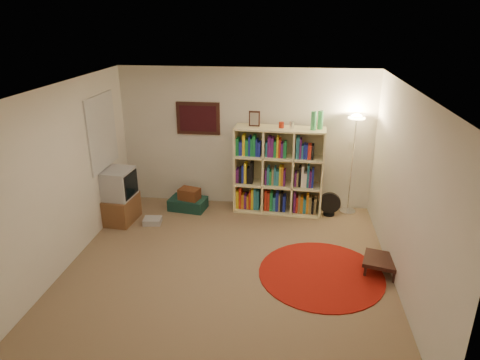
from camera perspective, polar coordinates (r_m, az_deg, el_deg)
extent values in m
cube|color=#846A4D|center=(6.15, -1.64, -11.69)|extent=(4.50, 4.50, 0.02)
cube|color=white|center=(5.22, -1.93, 12.17)|extent=(4.50, 4.50, 0.02)
cube|color=silver|center=(7.69, 0.76, 5.55)|extent=(4.50, 0.02, 2.50)
cube|color=silver|center=(3.61, -7.32, -14.25)|extent=(4.50, 0.02, 2.50)
cube|color=silver|center=(6.30, -22.55, 0.25)|extent=(0.02, 4.50, 2.50)
cube|color=silver|center=(5.70, 21.33, -1.73)|extent=(0.02, 4.50, 2.50)
cube|color=black|center=(7.71, -5.61, 8.18)|extent=(0.78, 0.04, 0.58)
cube|color=#430D16|center=(7.69, -5.64, 8.15)|extent=(0.66, 0.01, 0.46)
cube|color=white|center=(7.30, -17.92, 6.09)|extent=(0.03, 1.00, 1.20)
cube|color=beige|center=(7.71, 14.58, 4.52)|extent=(0.08, 0.01, 0.12)
cube|color=#FFEFAA|center=(7.80, 4.97, -3.97)|extent=(1.57, 0.53, 0.03)
cube|color=#FFEFAA|center=(7.29, 5.35, 6.82)|extent=(1.57, 0.53, 0.03)
cube|color=#FFEFAA|center=(7.61, -0.52, 1.59)|extent=(0.06, 0.44, 1.54)
cube|color=#FFEFAA|center=(7.49, 10.91, 0.87)|extent=(0.06, 0.44, 1.54)
cube|color=#FFEFAA|center=(7.71, 5.30, 1.77)|extent=(1.54, 0.11, 1.54)
cube|color=#FFEFAA|center=(7.54, 3.21, 1.36)|extent=(0.06, 0.42, 1.48)
cube|color=#FFEFAA|center=(7.50, 7.11, 1.12)|extent=(0.06, 0.42, 1.48)
cube|color=#FFEFAA|center=(7.60, 5.09, -0.58)|extent=(1.50, 0.50, 0.03)
cube|color=#FFEFAA|center=(7.43, 5.22, 3.11)|extent=(1.50, 0.50, 0.03)
cube|color=yellow|center=(7.77, -0.27, -2.46)|extent=(0.06, 0.18, 0.33)
cube|color=red|center=(7.75, 0.09, -2.29)|extent=(0.05, 0.18, 0.39)
cube|color=orange|center=(7.77, 0.44, -2.74)|extent=(0.05, 0.18, 0.27)
cube|color=#5C1C70|center=(7.76, 0.78, -2.76)|extent=(0.05, 0.18, 0.27)
cube|color=orange|center=(7.76, 1.10, -2.86)|extent=(0.05, 0.18, 0.25)
cube|color=red|center=(7.74, 1.39, -2.60)|extent=(0.05, 0.18, 0.33)
cube|color=yellow|center=(7.72, 1.71, -2.44)|extent=(0.05, 0.18, 0.38)
cube|color=teal|center=(7.71, 2.07, -2.43)|extent=(0.06, 0.18, 0.39)
cube|color=teal|center=(7.71, 2.44, -2.57)|extent=(0.06, 0.18, 0.36)
cube|color=#5C1C70|center=(7.60, -0.27, 0.68)|extent=(0.06, 0.18, 0.25)
cube|color=black|center=(7.58, 0.11, 0.74)|extent=(0.05, 0.18, 0.27)
cube|color=#1C29A8|center=(7.57, 0.44, 0.89)|extent=(0.05, 0.18, 0.32)
cube|color=yellow|center=(7.55, 0.78, 1.04)|extent=(0.05, 0.18, 0.37)
cube|color=black|center=(7.56, 1.16, 0.71)|extent=(0.06, 0.18, 0.28)
cube|color=black|center=(7.54, 1.57, 1.04)|extent=(0.06, 0.18, 0.38)
cube|color=#1C8C43|center=(7.43, -0.28, 4.48)|extent=(0.06, 0.18, 0.31)
cube|color=#1C29A8|center=(7.43, 0.15, 4.26)|extent=(0.06, 0.18, 0.25)
cube|color=yellow|center=(7.40, 0.57, 4.72)|extent=(0.06, 0.18, 0.38)
cube|color=#1C8C43|center=(7.40, 0.97, 4.36)|extent=(0.06, 0.18, 0.29)
cube|color=#1C29A8|center=(7.39, 1.32, 4.56)|extent=(0.04, 0.18, 0.35)
cube|color=#1C8C43|center=(7.39, 1.58, 4.42)|extent=(0.04, 0.18, 0.32)
cube|color=#1C8C43|center=(7.37, 1.93, 4.61)|extent=(0.06, 0.18, 0.37)
cube|color=#1C29A8|center=(7.38, 2.27, 4.34)|extent=(0.04, 0.18, 0.31)
cube|color=#1C29A8|center=(7.38, 2.60, 4.15)|extent=(0.06, 0.18, 0.26)
cube|color=red|center=(7.69, 3.49, -2.58)|extent=(0.05, 0.18, 0.38)
cube|color=red|center=(7.69, 3.85, -2.72)|extent=(0.05, 0.18, 0.35)
cube|color=#1C8C43|center=(7.69, 4.23, -2.72)|extent=(0.06, 0.18, 0.35)
cube|color=teal|center=(7.70, 4.60, -3.04)|extent=(0.05, 0.18, 0.27)
cube|color=#1C29A8|center=(7.68, 4.99, -2.76)|extent=(0.06, 0.18, 0.36)
cube|color=#9A8554|center=(7.68, 5.31, -2.92)|extent=(0.04, 0.18, 0.32)
cube|color=black|center=(7.67, 5.59, -2.81)|extent=(0.05, 0.18, 0.35)
cube|color=#1C29A8|center=(7.68, 5.94, -3.02)|extent=(0.06, 0.18, 0.30)
cube|color=#5C1C70|center=(7.52, 3.52, 0.49)|extent=(0.04, 0.18, 0.26)
cube|color=teal|center=(7.51, 3.81, 0.68)|extent=(0.05, 0.18, 0.32)
cube|color=#1C8C43|center=(7.52, 4.12, 0.40)|extent=(0.05, 0.18, 0.25)
cube|color=#9A8554|center=(7.51, 4.42, 0.53)|extent=(0.04, 0.18, 0.29)
cube|color=teal|center=(7.50, 4.69, 0.62)|extent=(0.04, 0.18, 0.32)
cube|color=teal|center=(7.51, 5.03, 0.39)|extent=(0.06, 0.18, 0.26)
cube|color=yellow|center=(7.49, 5.40, 0.67)|extent=(0.04, 0.18, 0.35)
cube|color=orange|center=(7.49, 5.68, 0.63)|extent=(0.05, 0.18, 0.34)
cube|color=#5C1C70|center=(7.49, 5.96, 0.39)|extent=(0.04, 0.18, 0.28)
cube|color=teal|center=(7.36, 3.59, 4.12)|extent=(0.04, 0.18, 0.27)
cube|color=#5C1C70|center=(7.34, 3.93, 4.47)|extent=(0.06, 0.18, 0.37)
cube|color=#5C1C70|center=(7.34, 4.34, 4.38)|extent=(0.06, 0.18, 0.35)
cube|color=#1C8C43|center=(7.34, 4.73, 4.14)|extent=(0.05, 0.18, 0.29)
cube|color=yellow|center=(7.33, 5.06, 4.43)|extent=(0.04, 0.18, 0.37)
cube|color=red|center=(7.33, 5.34, 4.27)|extent=(0.04, 0.18, 0.33)
cube|color=#5C1C70|center=(7.34, 5.65, 4.00)|extent=(0.05, 0.18, 0.27)
cube|color=#1C8C43|center=(7.33, 6.03, 4.06)|extent=(0.06, 0.18, 0.29)
cube|color=#5C1C70|center=(7.66, 7.30, -2.85)|extent=(0.05, 0.18, 0.38)
cube|color=red|center=(7.67, 7.60, -3.16)|extent=(0.05, 0.18, 0.29)
cube|color=#9A8554|center=(7.66, 7.90, -3.04)|extent=(0.04, 0.18, 0.33)
cube|color=orange|center=(7.67, 8.22, -3.17)|extent=(0.06, 0.18, 0.30)
cube|color=teal|center=(7.68, 8.61, -3.33)|extent=(0.06, 0.18, 0.26)
cube|color=orange|center=(7.65, 9.00, -3.00)|extent=(0.05, 0.18, 0.36)
cube|color=#9A8554|center=(7.67, 9.33, -3.21)|extent=(0.05, 0.18, 0.31)
cube|color=black|center=(7.68, 9.66, -3.45)|extent=(0.05, 0.18, 0.24)
cube|color=#9A8554|center=(7.67, 9.98, -3.33)|extent=(0.05, 0.18, 0.28)
cube|color=#5C1C70|center=(7.49, 7.43, 0.20)|extent=(0.04, 0.18, 0.25)
cube|color=#9A8554|center=(7.49, 7.69, 0.19)|extent=(0.04, 0.18, 0.26)
cube|color=black|center=(7.47, 8.01, 0.52)|extent=(0.05, 0.18, 0.35)
cube|color=white|center=(7.46, 8.35, 0.59)|extent=(0.05, 0.18, 0.38)
cube|color=white|center=(7.49, 8.69, 0.11)|extent=(0.06, 0.18, 0.25)
cube|color=teal|center=(7.46, 9.07, 0.61)|extent=(0.04, 0.18, 0.40)
cube|color=#5C1C70|center=(7.48, 9.36, 0.19)|extent=(0.05, 0.18, 0.29)
cube|color=#1C29A8|center=(7.47, 9.68, 0.32)|extent=(0.04, 0.18, 0.33)
cube|color=teal|center=(7.31, 7.72, 4.31)|extent=(0.06, 0.18, 0.38)
cube|color=#5C1C70|center=(7.31, 8.08, 4.17)|extent=(0.04, 0.18, 0.35)
cube|color=teal|center=(7.32, 8.33, 3.76)|extent=(0.04, 0.18, 0.25)
cube|color=#1C29A8|center=(7.32, 8.60, 3.82)|extent=(0.04, 0.18, 0.27)
cube|color=#1C29A8|center=(7.32, 8.89, 3.76)|extent=(0.04, 0.18, 0.26)
cube|color=red|center=(7.32, 9.26, 3.76)|extent=(0.06, 0.18, 0.26)
cube|color=black|center=(7.32, 9.67, 3.72)|extent=(0.05, 0.18, 0.26)
cube|color=black|center=(7.32, 1.93, 8.17)|extent=(0.19, 0.03, 0.26)
cube|color=#A89D8C|center=(7.31, 1.91, 8.14)|extent=(0.14, 0.02, 0.21)
cylinder|color=#B62710|center=(7.27, 5.54, 7.32)|extent=(0.09, 0.09, 0.10)
cylinder|color=white|center=(7.25, 6.94, 7.32)|extent=(0.08, 0.08, 0.12)
cylinder|color=#4DC876|center=(7.18, 9.78, 7.79)|extent=(0.09, 0.09, 0.31)
cylinder|color=#4DC876|center=(7.26, 10.67, 7.88)|extent=(0.09, 0.09, 0.31)
cylinder|color=white|center=(7.97, 14.11, -4.03)|extent=(0.33, 0.33, 0.03)
cylinder|color=white|center=(7.65, 14.68, 1.70)|extent=(0.03, 0.03, 1.66)
cone|color=white|center=(7.42, 15.29, 7.96)|extent=(0.40, 0.40, 0.13)
cylinder|color=#FFD88C|center=(7.42, 15.30, 7.99)|extent=(0.32, 0.32, 0.02)
cylinder|color=black|center=(7.78, 11.76, -4.44)|extent=(0.21, 0.21, 0.03)
cylinder|color=black|center=(7.74, 11.81, -3.81)|extent=(0.04, 0.04, 0.15)
cylinder|color=black|center=(7.67, 11.88, -2.99)|extent=(0.38, 0.10, 0.37)
cube|color=brown|center=(7.60, -15.55, -3.74)|extent=(0.50, 0.68, 0.44)
cube|color=#B2B2B7|center=(7.42, -15.90, -0.46)|extent=(0.49, 0.57, 0.49)
cube|color=black|center=(7.32, -14.32, -0.60)|extent=(0.05, 0.46, 0.41)
cube|color=black|center=(7.32, -14.29, -0.60)|extent=(0.04, 0.41, 0.36)
cube|color=#B2B2B7|center=(7.45, -11.59, -5.36)|extent=(0.32, 0.28, 0.10)
cube|color=#13342C|center=(7.86, -6.95, -3.14)|extent=(0.70, 0.51, 0.21)
cube|color=#592B16|center=(7.75, -6.77, -1.86)|extent=(0.41, 0.34, 0.20)
cube|color=black|center=(7.87, 0.84, -2.81)|extent=(0.36, 0.30, 0.25)
cylinder|color=silver|center=(8.01, 3.16, -2.28)|extent=(0.17, 0.17, 0.28)
cylinder|color=maroon|center=(6.10, 10.75, -12.20)|extent=(1.71, 1.71, 0.02)
cube|color=black|center=(6.26, 18.34, -10.14)|extent=(0.57, 0.57, 0.06)
cube|color=black|center=(6.16, 16.35, -11.57)|extent=(0.05, 0.05, 0.17)
cube|color=black|center=(6.16, 19.85, -12.05)|extent=(0.05, 0.05, 0.17)
cube|color=black|center=(6.48, 16.72, -9.86)|extent=(0.05, 0.05, 0.17)
cube|color=black|center=(6.47, 20.02, -10.31)|extent=(0.05, 0.05, 0.17)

